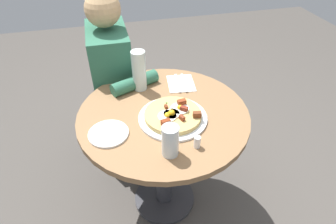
{
  "coord_description": "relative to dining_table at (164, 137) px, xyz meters",
  "views": [
    {
      "loc": [
        1.02,
        -0.23,
        1.54
      ],
      "look_at": [
        0.03,
        0.02,
        0.72
      ],
      "focal_mm": 30.17,
      "sensor_mm": 36.0,
      "label": 1
    }
  ],
  "objects": [
    {
      "name": "salt_shaker",
      "position": [
        0.26,
        0.08,
        0.19
      ],
      "size": [
        0.03,
        0.03,
        0.05
      ],
      "primitive_type": "cylinder",
      "color": "white",
      "rests_on": "dining_table"
    },
    {
      "name": "napkin",
      "position": [
        -0.22,
        0.15,
        0.17
      ],
      "size": [
        0.19,
        0.16,
        0.0
      ],
      "primitive_type": "cube",
      "rotation": [
        0.0,
        0.0,
        3.01
      ],
      "color": "white",
      "rests_on": "dining_table"
    },
    {
      "name": "ground_plane",
      "position": [
        0.0,
        0.0,
        -0.54
      ],
      "size": [
        6.0,
        6.0,
        0.0
      ],
      "primitive_type": "plane",
      "color": "#4C4742"
    },
    {
      "name": "person_seated",
      "position": [
        -0.49,
        -0.2,
        -0.03
      ],
      "size": [
        0.53,
        0.38,
        1.14
      ],
      "color": "#2D2D33",
      "rests_on": "ground_plane"
    },
    {
      "name": "fork",
      "position": [
        -0.21,
        0.17,
        0.17
      ],
      "size": [
        0.18,
        0.03,
        0.0
      ],
      "primitive_type": "cube",
      "rotation": [
        0.0,
        0.0,
        3.01
      ],
      "color": "silver",
      "rests_on": "napkin"
    },
    {
      "name": "pizza_plate",
      "position": [
        0.06,
        0.03,
        0.17
      ],
      "size": [
        0.32,
        0.32,
        0.01
      ],
      "primitive_type": "cylinder",
      "color": "white",
      "rests_on": "dining_table"
    },
    {
      "name": "water_glass",
      "position": [
        0.26,
        -0.03,
        0.23
      ],
      "size": [
        0.07,
        0.07,
        0.14
      ],
      "primitive_type": "cylinder",
      "color": "silver",
      "rests_on": "dining_table"
    },
    {
      "name": "bread_plate",
      "position": [
        0.09,
        -0.27,
        0.17
      ],
      "size": [
        0.17,
        0.17,
        0.01
      ],
      "primitive_type": "cylinder",
      "color": "white",
      "rests_on": "dining_table"
    },
    {
      "name": "water_bottle",
      "position": [
        -0.23,
        -0.07,
        0.27
      ],
      "size": [
        0.07,
        0.07,
        0.21
      ],
      "primitive_type": "cylinder",
      "color": "silver",
      "rests_on": "dining_table"
    },
    {
      "name": "breakfast_pizza",
      "position": [
        0.06,
        0.03,
        0.19
      ],
      "size": [
        0.26,
        0.26,
        0.05
      ],
      "color": "tan",
      "rests_on": "pizza_plate"
    },
    {
      "name": "knife",
      "position": [
        -0.22,
        0.13,
        0.17
      ],
      "size": [
        0.18,
        0.03,
        0.0
      ],
      "primitive_type": "cube",
      "rotation": [
        0.0,
        0.0,
        3.01
      ],
      "color": "silver",
      "rests_on": "napkin"
    },
    {
      "name": "dining_table",
      "position": [
        0.0,
        0.0,
        0.0
      ],
      "size": [
        0.82,
        0.82,
        0.7
      ],
      "color": "olive",
      "rests_on": "ground_plane"
    }
  ]
}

